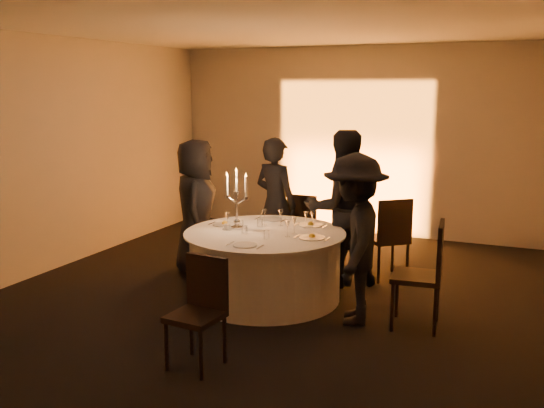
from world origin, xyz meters
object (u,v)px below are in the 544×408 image
at_px(guest_right, 355,239).
at_px(coffee_cup, 227,227).
at_px(chair_back_left, 305,224).
at_px(chair_back_right, 390,234).
at_px(guest_back_left, 276,204).
at_px(chair_front, 200,305).
at_px(chair_right, 426,268).
at_px(guest_left, 196,207).
at_px(candelabra, 237,207).
at_px(chair_left, 198,227).
at_px(banquet_table, 265,265).
at_px(guest_back_right, 342,208).

distance_m(guest_right, coffee_cup, 1.55).
distance_m(chair_back_left, chair_back_right, 1.26).
bearing_deg(guest_back_left, chair_back_left, -107.25).
bearing_deg(chair_front, chair_right, 49.02).
xyz_separation_m(guest_left, candelabra, (0.82, -0.49, 0.15)).
distance_m(chair_left, guest_left, 0.32).
height_order(chair_left, chair_back_left, chair_left).
xyz_separation_m(banquet_table, candelabra, (-0.36, 0.03, 0.63)).
bearing_deg(guest_right, guest_back_right, -170.01).
distance_m(banquet_table, chair_back_right, 1.68).
height_order(guest_left, coffee_cup, guest_left).
height_order(chair_left, chair_back_right, chair_back_right).
bearing_deg(candelabra, guest_right, -11.07).
bearing_deg(chair_left, guest_right, -142.21).
bearing_deg(chair_back_left, guest_left, 45.40).
distance_m(chair_left, guest_right, 2.52).
relative_size(guest_back_left, candelabra, 2.47).
relative_size(chair_left, guest_back_left, 0.59).
xyz_separation_m(chair_back_right, guest_back_left, (-1.49, -0.09, 0.28)).
relative_size(chair_left, coffee_cup, 9.24).
relative_size(guest_left, candelabra, 2.46).
relative_size(chair_right, coffee_cup, 9.76).
bearing_deg(chair_front, chair_back_right, 76.94).
bearing_deg(chair_front, coffee_cup, 115.14).
xyz_separation_m(chair_right, guest_right, (-0.70, -0.11, 0.25)).
xyz_separation_m(chair_back_right, candelabra, (-1.50, -1.20, 0.43)).
xyz_separation_m(banquet_table, chair_right, (1.80, -0.16, 0.22)).
distance_m(guest_back_left, guest_right, 2.01).
bearing_deg(banquet_table, guest_left, 156.46).
bearing_deg(guest_left, chair_right, -126.21).
bearing_deg(candelabra, chair_left, 144.42).
bearing_deg(banquet_table, chair_right, -4.93).
distance_m(guest_left, coffee_cup, 0.95).
bearing_deg(chair_back_left, chair_front, 97.53).
bearing_deg(chair_left, chair_right, -135.77).
distance_m(chair_left, guest_back_right, 1.91).
bearing_deg(guest_back_right, chair_right, 102.68).
distance_m(chair_right, candelabra, 2.21).
bearing_deg(candelabra, coffee_cup, -125.55).
xyz_separation_m(chair_right, guest_left, (-2.98, 0.67, 0.25)).
bearing_deg(chair_right, chair_left, -110.36).
distance_m(chair_front, candelabra, 1.89).
relative_size(chair_right, candelabra, 1.54).
height_order(guest_right, coffee_cup, guest_right).
distance_m(chair_back_right, guest_right, 1.51).
bearing_deg(candelabra, chair_front, -73.18).
bearing_deg(guest_back_right, guest_left, -27.27).
height_order(banquet_table, guest_back_left, guest_back_left).
relative_size(banquet_table, chair_back_right, 1.75).
xyz_separation_m(chair_left, guest_back_right, (1.87, 0.18, 0.36)).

